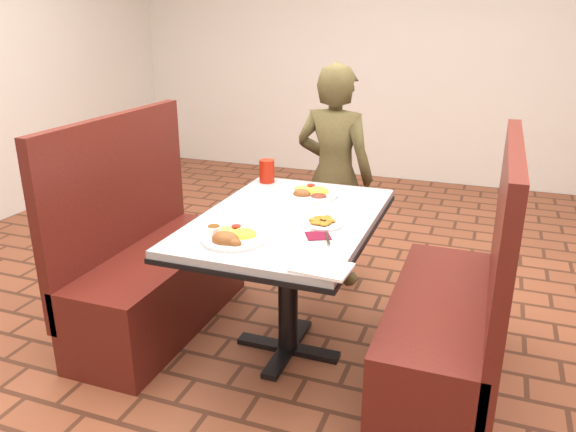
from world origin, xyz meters
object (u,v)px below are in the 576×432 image
object	(u,v)px
plantain_plate	(323,222)
red_tumbler	(267,171)
booth_bench_right	(451,323)
diner_person	(334,176)
near_dinner_plate	(232,234)
far_dinner_plate	(311,191)
dining_table	(288,235)
booth_bench_left	(152,271)

from	to	relation	value
plantain_plate	red_tumbler	bearing A→B (deg)	132.10
booth_bench_right	diner_person	xyz separation A→B (m)	(-0.83, 0.92, 0.37)
near_dinner_plate	plantain_plate	size ratio (longest dim) A/B	1.43
far_dinner_plate	plantain_plate	distance (m)	0.44
dining_table	plantain_plate	xyz separation A→B (m)	(0.19, -0.06, 0.11)
booth_bench_right	diner_person	world-z (taller)	diner_person
far_dinner_plate	plantain_plate	xyz separation A→B (m)	(0.19, -0.40, -0.01)
booth_bench_right	dining_table	bearing A→B (deg)	180.00
booth_bench_left	far_dinner_plate	distance (m)	0.98
diner_person	plantain_plate	size ratio (longest dim) A/B	7.20
plantain_plate	far_dinner_plate	bearing A→B (deg)	115.06
booth_bench_right	diner_person	bearing A→B (deg)	131.92
red_tumbler	near_dinner_plate	bearing A→B (deg)	-77.23
dining_table	far_dinner_plate	distance (m)	0.36
booth_bench_right	far_dinner_plate	distance (m)	0.97
diner_person	near_dinner_plate	distance (m)	1.31
diner_person	red_tumbler	world-z (taller)	diner_person
plantain_plate	near_dinner_plate	bearing A→B (deg)	-133.78
booth_bench_left	diner_person	world-z (taller)	diner_person
far_dinner_plate	near_dinner_plate	bearing A→B (deg)	-99.51
diner_person	near_dinner_plate	size ratio (longest dim) A/B	5.04
booth_bench_left	diner_person	size ratio (longest dim) A/B	0.86
near_dinner_plate	plantain_plate	world-z (taller)	near_dinner_plate
booth_bench_left	red_tumbler	distance (m)	0.85
booth_bench_right	far_dinner_plate	size ratio (longest dim) A/B	4.22
diner_person	near_dinner_plate	bearing A→B (deg)	93.79
dining_table	plantain_plate	size ratio (longest dim) A/B	6.24
booth_bench_right	red_tumbler	distance (m)	1.32
booth_bench_left	red_tumbler	bearing A→B (deg)	46.17
booth_bench_left	booth_bench_right	distance (m)	1.60
plantain_plate	red_tumbler	xyz separation A→B (m)	(-0.51, 0.56, 0.05)
dining_table	booth_bench_left	world-z (taller)	booth_bench_left
dining_table	booth_bench_right	bearing A→B (deg)	0.00
near_dinner_plate	red_tumbler	size ratio (longest dim) A/B	2.13
booth_bench_right	diner_person	distance (m)	1.30
dining_table	plantain_plate	world-z (taller)	plantain_plate
booth_bench_left	booth_bench_right	xyz separation A→B (m)	(1.60, 0.00, 0.00)
booth_bench_left	plantain_plate	world-z (taller)	booth_bench_left
booth_bench_left	plantain_plate	bearing A→B (deg)	-3.27
booth_bench_right	near_dinner_plate	bearing A→B (deg)	-157.65
dining_table	near_dinner_plate	size ratio (longest dim) A/B	4.36
booth_bench_right	booth_bench_left	bearing A→B (deg)	180.00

